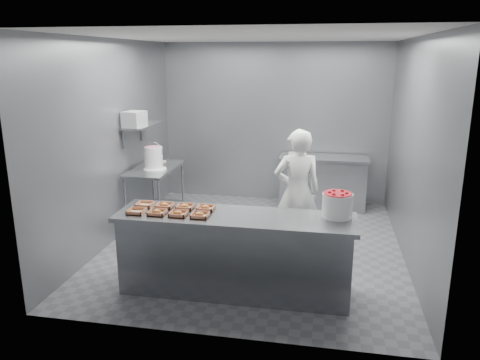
# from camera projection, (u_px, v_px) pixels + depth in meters

# --- Properties ---
(floor) EXTENTS (4.50, 4.50, 0.00)m
(floor) POSITION_uv_depth(u_px,v_px,m) (254.00, 245.00, 6.56)
(floor) COLOR #4C4C51
(floor) RESTS_ON ground
(ceiling) EXTENTS (4.50, 4.50, 0.00)m
(ceiling) POSITION_uv_depth(u_px,v_px,m) (256.00, 36.00, 5.84)
(ceiling) COLOR white
(ceiling) RESTS_ON wall_back
(wall_back) EXTENTS (4.00, 0.04, 2.80)m
(wall_back) POSITION_uv_depth(u_px,v_px,m) (274.00, 123.00, 8.33)
(wall_back) COLOR slate
(wall_back) RESTS_ON ground
(wall_left) EXTENTS (0.04, 4.50, 2.80)m
(wall_left) POSITION_uv_depth(u_px,v_px,m) (114.00, 142.00, 6.56)
(wall_left) COLOR slate
(wall_left) RESTS_ON ground
(wall_right) EXTENTS (0.04, 4.50, 2.80)m
(wall_right) POSITION_uv_depth(u_px,v_px,m) (413.00, 152.00, 5.84)
(wall_right) COLOR slate
(wall_right) RESTS_ON ground
(service_counter) EXTENTS (2.60, 0.70, 0.90)m
(service_counter) POSITION_uv_depth(u_px,v_px,m) (235.00, 253.00, 5.16)
(service_counter) COLOR slate
(service_counter) RESTS_ON ground
(prep_table) EXTENTS (0.60, 1.20, 0.90)m
(prep_table) POSITION_uv_depth(u_px,v_px,m) (156.00, 187.00, 7.27)
(prep_table) COLOR slate
(prep_table) RESTS_ON ground
(back_counter) EXTENTS (1.50, 0.60, 0.90)m
(back_counter) POSITION_uv_depth(u_px,v_px,m) (323.00, 182.00, 8.08)
(back_counter) COLOR slate
(back_counter) RESTS_ON ground
(wall_shelf) EXTENTS (0.35, 0.90, 0.03)m
(wall_shelf) POSITION_uv_depth(u_px,v_px,m) (142.00, 125.00, 7.05)
(wall_shelf) COLOR slate
(wall_shelf) RESTS_ON wall_left
(tray_0) EXTENTS (0.19, 0.18, 0.04)m
(tray_0) POSITION_uv_depth(u_px,v_px,m) (137.00, 211.00, 5.12)
(tray_0) COLOR tan
(tray_0) RESTS_ON service_counter
(tray_1) EXTENTS (0.19, 0.18, 0.06)m
(tray_1) POSITION_uv_depth(u_px,v_px,m) (157.00, 212.00, 5.07)
(tray_1) COLOR tan
(tray_1) RESTS_ON service_counter
(tray_2) EXTENTS (0.19, 0.18, 0.06)m
(tray_2) POSITION_uv_depth(u_px,v_px,m) (178.00, 213.00, 5.03)
(tray_2) COLOR tan
(tray_2) RESTS_ON service_counter
(tray_3) EXTENTS (0.19, 0.18, 0.06)m
(tray_3) POSITION_uv_depth(u_px,v_px,m) (200.00, 215.00, 4.99)
(tray_3) COLOR tan
(tray_3) RESTS_ON service_counter
(tray_4) EXTENTS (0.19, 0.18, 0.04)m
(tray_4) POSITION_uv_depth(u_px,v_px,m) (145.00, 204.00, 5.35)
(tray_4) COLOR tan
(tray_4) RESTS_ON service_counter
(tray_5) EXTENTS (0.19, 0.18, 0.06)m
(tray_5) POSITION_uv_depth(u_px,v_px,m) (165.00, 205.00, 5.30)
(tray_5) COLOR tan
(tray_5) RESTS_ON service_counter
(tray_6) EXTENTS (0.19, 0.18, 0.06)m
(tray_6) POSITION_uv_depth(u_px,v_px,m) (185.00, 207.00, 5.26)
(tray_6) COLOR tan
(tray_6) RESTS_ON service_counter
(tray_7) EXTENTS (0.19, 0.18, 0.06)m
(tray_7) POSITION_uv_depth(u_px,v_px,m) (206.00, 208.00, 5.22)
(tray_7) COLOR tan
(tray_7) RESTS_ON service_counter
(worker) EXTENTS (0.69, 0.54, 1.68)m
(worker) POSITION_uv_depth(u_px,v_px,m) (297.00, 192.00, 6.11)
(worker) COLOR white
(worker) RESTS_ON ground
(strawberry_tub) EXTENTS (0.32, 0.32, 0.27)m
(strawberry_tub) POSITION_uv_depth(u_px,v_px,m) (337.00, 204.00, 4.96)
(strawberry_tub) COLOR white
(strawberry_tub) RESTS_ON service_counter
(glaze_bucket) EXTENTS (0.29, 0.27, 0.42)m
(glaze_bucket) POSITION_uv_depth(u_px,v_px,m) (154.00, 158.00, 7.03)
(glaze_bucket) COLOR white
(glaze_bucket) RESTS_ON prep_table
(bucket_lid) EXTENTS (0.38, 0.38, 0.03)m
(bucket_lid) POSITION_uv_depth(u_px,v_px,m) (155.00, 169.00, 7.04)
(bucket_lid) COLOR white
(bucket_lid) RESTS_ON prep_table
(rag) EXTENTS (0.15, 0.13, 0.02)m
(rag) POSITION_uv_depth(u_px,v_px,m) (161.00, 161.00, 7.58)
(rag) COLOR #CCB28C
(rag) RESTS_ON prep_table
(appliance) EXTENTS (0.31, 0.34, 0.23)m
(appliance) POSITION_uv_depth(u_px,v_px,m) (134.00, 119.00, 6.77)
(appliance) COLOR gray
(appliance) RESTS_ON wall_shelf
(paper_stack) EXTENTS (0.31, 0.24, 0.05)m
(paper_stack) POSITION_uv_depth(u_px,v_px,m) (297.00, 154.00, 8.04)
(paper_stack) COLOR silver
(paper_stack) RESTS_ON back_counter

